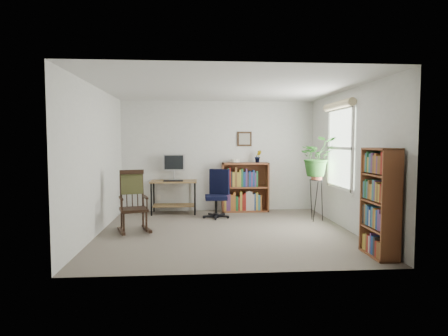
{
  "coord_description": "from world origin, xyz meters",
  "views": [
    {
      "loc": [
        -0.48,
        -6.19,
        1.51
      ],
      "look_at": [
        0.0,
        0.4,
        1.05
      ],
      "focal_mm": 30.0,
      "sensor_mm": 36.0,
      "label": 1
    }
  ],
  "objects": [
    {
      "name": "plant_stand",
      "position": [
        1.8,
        0.76,
        0.46
      ],
      "size": [
        0.34,
        0.34,
        0.93
      ],
      "primitive_type": null,
      "rotation": [
        0.0,
        0.0,
        -0.4
      ],
      "color": "black",
      "rests_on": "floor"
    },
    {
      "name": "low_bookshelf",
      "position": [
        0.56,
        1.82,
        0.53
      ],
      "size": [
        1.01,
        0.34,
        1.06
      ],
      "primitive_type": null,
      "color": "brown",
      "rests_on": "floor"
    },
    {
      "name": "spider_plant",
      "position": [
        1.8,
        0.76,
        1.59
      ],
      "size": [
        1.69,
        1.88,
        1.46
      ],
      "primitive_type": "imported",
      "color": "#296122",
      "rests_on": "plant_stand"
    },
    {
      "name": "ceiling",
      "position": [
        0.0,
        0.0,
        2.4
      ],
      "size": [
        4.2,
        4.0,
        0.0
      ],
      "primitive_type": "cube",
      "color": "silver",
      "rests_on": "ground"
    },
    {
      "name": "window",
      "position": [
        2.06,
        0.3,
        1.4
      ],
      "size": [
        0.12,
        1.2,
        1.5
      ],
      "primitive_type": null,
      "color": "white",
      "rests_on": "wall_right"
    },
    {
      "name": "wall_left",
      "position": [
        -2.1,
        0.0,
        1.2
      ],
      "size": [
        0.0,
        4.0,
        2.4
      ],
      "primitive_type": "cube",
      "color": "silver",
      "rests_on": "ground"
    },
    {
      "name": "wall_right",
      "position": [
        2.1,
        0.0,
        1.2
      ],
      "size": [
        0.0,
        4.0,
        2.4
      ],
      "primitive_type": "cube",
      "color": "silver",
      "rests_on": "ground"
    },
    {
      "name": "floor",
      "position": [
        0.0,
        0.0,
        0.0
      ],
      "size": [
        4.2,
        4.0,
        0.0
      ],
      "primitive_type": "cube",
      "color": "slate",
      "rests_on": "ground"
    },
    {
      "name": "keyboard",
      "position": [
        -0.97,
        1.58,
        0.71
      ],
      "size": [
        0.4,
        0.15,
        0.02
      ],
      "primitive_type": "cube",
      "color": "black",
      "rests_on": "desk"
    },
    {
      "name": "desk",
      "position": [
        -0.97,
        1.7,
        0.35
      ],
      "size": [
        0.97,
        0.53,
        0.7
      ],
      "primitive_type": null,
      "color": "olive",
      "rests_on": "floor"
    },
    {
      "name": "tall_bookshelf",
      "position": [
        1.92,
        -1.49,
        0.72
      ],
      "size": [
        0.27,
        0.63,
        1.43
      ],
      "primitive_type": null,
      "color": "brown",
      "rests_on": "floor"
    },
    {
      "name": "wall_front",
      "position": [
        0.0,
        -2.0,
        1.2
      ],
      "size": [
        4.2,
        0.0,
        2.4
      ],
      "primitive_type": "cube",
      "color": "silver",
      "rests_on": "ground"
    },
    {
      "name": "wall_back",
      "position": [
        0.0,
        2.0,
        1.2
      ],
      "size": [
        4.2,
        0.0,
        2.4
      ],
      "primitive_type": "cube",
      "color": "silver",
      "rests_on": "ground"
    },
    {
      "name": "monitor",
      "position": [
        -0.97,
        1.84,
        0.98
      ],
      "size": [
        0.46,
        0.16,
        0.56
      ],
      "primitive_type": null,
      "color": "#AEAEB2",
      "rests_on": "desk"
    },
    {
      "name": "framed_picture",
      "position": [
        0.56,
        1.97,
        1.58
      ],
      "size": [
        0.32,
        0.04,
        0.32
      ],
      "primitive_type": null,
      "color": "black",
      "rests_on": "wall_back"
    },
    {
      "name": "office_chair",
      "position": [
        -0.1,
        1.18,
        0.49
      ],
      "size": [
        0.7,
        0.7,
        0.98
      ],
      "primitive_type": null,
      "rotation": [
        0.0,
        0.0,
        -0.41
      ],
      "color": "black",
      "rests_on": "floor"
    },
    {
      "name": "potted_plant_small",
      "position": [
        0.84,
        1.83,
        1.12
      ],
      "size": [
        0.13,
        0.24,
        0.11
      ],
      "primitive_type": "imported",
      "color": "#296122",
      "rests_on": "low_bookshelf"
    },
    {
      "name": "rocking_chair",
      "position": [
        -1.54,
        0.09,
        0.53
      ],
      "size": [
        0.78,
        1.03,
        1.05
      ],
      "primitive_type": null,
      "rotation": [
        0.0,
        0.0,
        0.29
      ],
      "color": "black",
      "rests_on": "floor"
    }
  ]
}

